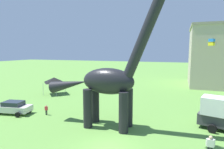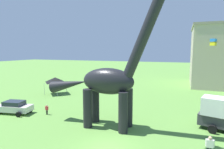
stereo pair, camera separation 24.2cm
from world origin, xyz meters
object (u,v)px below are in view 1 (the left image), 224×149
Objects in this scene: dinosaur_sculpture at (108,81)px; parked_sedan_left at (13,107)px; person_near_flyer at (210,144)px; kite_mid_right at (212,42)px; person_watching_child at (46,109)px; festival_canopy_tent at (54,80)px.

dinosaur_sculpture is 2.91× the size of parked_sedan_left.
person_near_flyer is (21.31, -2.41, 0.18)m from parked_sedan_left.
parked_sedan_left is 21.44m from person_near_flyer.
person_near_flyer is at bearing -39.64° from dinosaur_sculpture.
kite_mid_right is (11.69, 20.69, 4.49)m from dinosaur_sculpture.
dinosaur_sculpture is 10.69× the size of kite_mid_right.
person_watching_child is at bearing 152.25° from dinosaur_sculpture.
dinosaur_sculpture is 17.71m from festival_canopy_tent.
dinosaur_sculpture is 9.13m from person_watching_child.
parked_sedan_left is at bearing -138.78° from kite_mid_right.
dinosaur_sculpture is 4.11× the size of festival_canopy_tent.
kite_mid_right is (19.89, 19.99, 8.44)m from person_watching_child.
dinosaur_sculpture is at bearing -35.95° from festival_canopy_tent.
festival_canopy_tent reaches higher than person_watching_child.
person_near_flyer is 24.94m from kite_mid_right.
dinosaur_sculpture is at bearing -119.46° from kite_mid_right.
person_watching_child is (-8.20, 0.70, -3.95)m from dinosaur_sculpture.
festival_canopy_tent is (-6.03, 9.62, 1.81)m from person_watching_child.
dinosaur_sculpture reaches higher than person_watching_child.
parked_sedan_left is 2.74× the size of person_near_flyer.
dinosaur_sculpture reaches higher than festival_canopy_tent.
person_watching_child is 0.75× the size of person_near_flyer.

